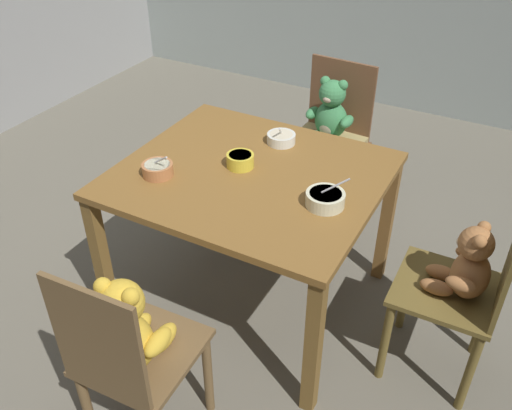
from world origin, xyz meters
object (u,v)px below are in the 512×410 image
(teddy_chair_near_right, at_px, (465,279))
(porridge_bowl_terracotta_near_left, at_px, (158,169))
(porridge_bowl_cream_near_right, at_px, (325,199))
(teddy_chair_near_front, at_px, (129,341))
(porridge_bowl_yellow_center, at_px, (240,160))
(dining_table, at_px, (251,190))
(porridge_bowl_white_far_center, at_px, (280,138))
(teddy_chair_far_center, at_px, (328,129))

(teddy_chair_near_right, relative_size, porridge_bowl_terracotta_near_left, 6.24)
(porridge_bowl_cream_near_right, bearing_deg, porridge_bowl_terracotta_near_left, -169.73)
(teddy_chair_near_front, distance_m, porridge_bowl_cream_near_right, 0.90)
(teddy_chair_near_front, bearing_deg, teddy_chair_near_right, -49.05)
(teddy_chair_near_right, height_order, porridge_bowl_yellow_center, teddy_chair_near_right)
(dining_table, bearing_deg, porridge_bowl_yellow_center, 161.07)
(porridge_bowl_white_far_center, distance_m, porridge_bowl_terracotta_near_left, 0.60)
(dining_table, bearing_deg, teddy_chair_near_front, -88.49)
(dining_table, xyz_separation_m, porridge_bowl_terracotta_near_left, (-0.33, -0.21, 0.12))
(teddy_chair_near_front, distance_m, porridge_bowl_yellow_center, 0.92)
(porridge_bowl_yellow_center, height_order, porridge_bowl_terracotta_near_left, porridge_bowl_terracotta_near_left)
(teddy_chair_near_front, xyz_separation_m, porridge_bowl_white_far_center, (-0.03, 1.17, 0.20))
(teddy_chair_near_front, xyz_separation_m, teddy_chair_near_right, (0.92, 0.87, -0.03))
(dining_table, height_order, porridge_bowl_white_far_center, porridge_bowl_white_far_center)
(porridge_bowl_terracotta_near_left, bearing_deg, porridge_bowl_white_far_center, 56.63)
(porridge_bowl_white_far_center, height_order, porridge_bowl_terracotta_near_left, porridge_bowl_terracotta_near_left)
(dining_table, relative_size, porridge_bowl_terracotta_near_left, 7.90)
(teddy_chair_far_center, distance_m, porridge_bowl_white_far_center, 0.61)
(porridge_bowl_cream_near_right, bearing_deg, teddy_chair_near_right, 7.38)
(dining_table, height_order, teddy_chair_near_front, teddy_chair_near_front)
(teddy_chair_near_front, bearing_deg, dining_table, -1.07)
(porridge_bowl_cream_near_right, bearing_deg, dining_table, 168.38)
(porridge_bowl_cream_near_right, height_order, porridge_bowl_terracotta_near_left, porridge_bowl_cream_near_right)
(porridge_bowl_yellow_center, bearing_deg, porridge_bowl_cream_near_right, -12.68)
(porridge_bowl_white_far_center, height_order, porridge_bowl_yellow_center, porridge_bowl_white_far_center)
(teddy_chair_near_right, xyz_separation_m, porridge_bowl_cream_near_right, (-0.56, -0.07, 0.23))
(porridge_bowl_cream_near_right, height_order, porridge_bowl_yellow_center, porridge_bowl_cream_near_right)
(porridge_bowl_white_far_center, bearing_deg, teddy_chair_near_right, -17.68)
(teddy_chair_near_front, distance_m, teddy_chair_far_center, 1.74)
(porridge_bowl_white_far_center, xyz_separation_m, porridge_bowl_cream_near_right, (0.38, -0.37, 0.01))
(teddy_chair_near_front, xyz_separation_m, porridge_bowl_yellow_center, (-0.09, 0.90, 0.21))
(dining_table, relative_size, porridge_bowl_yellow_center, 9.19)
(dining_table, xyz_separation_m, porridge_bowl_cream_near_right, (0.38, -0.08, 0.12))
(dining_table, distance_m, teddy_chair_near_right, 0.95)
(teddy_chair_far_center, xyz_separation_m, porridge_bowl_terracotta_near_left, (-0.35, -1.07, 0.21))
(dining_table, xyz_separation_m, porridge_bowl_white_far_center, (-0.00, 0.30, 0.12))
(dining_table, xyz_separation_m, porridge_bowl_yellow_center, (-0.06, 0.02, 0.12))
(teddy_chair_near_right, xyz_separation_m, teddy_chair_far_center, (-0.92, 0.87, 0.02))
(porridge_bowl_yellow_center, relative_size, porridge_bowl_terracotta_near_left, 0.86)
(teddy_chair_near_front, height_order, porridge_bowl_cream_near_right, teddy_chair_near_front)
(teddy_chair_far_center, bearing_deg, teddy_chair_near_front, 3.58)
(teddy_chair_near_right, height_order, porridge_bowl_cream_near_right, teddy_chair_near_right)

